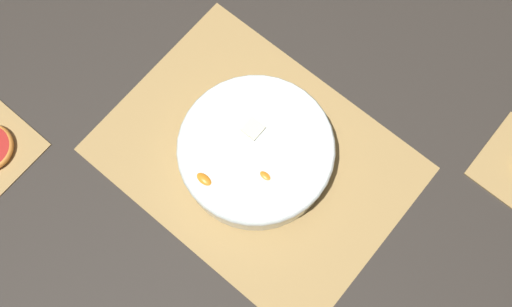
% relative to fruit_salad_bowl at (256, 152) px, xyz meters
% --- Properties ---
extents(ground_plane, '(6.00, 6.00, 0.00)m').
position_rel_fruit_salad_bowl_xyz_m(ground_plane, '(-0.00, 0.00, -0.04)').
color(ground_plane, '#2D2823').
extents(bamboo_mat_center, '(0.48, 0.36, 0.01)m').
position_rel_fruit_salad_bowl_xyz_m(bamboo_mat_center, '(-0.00, 0.00, -0.04)').
color(bamboo_mat_center, '#A8844C').
rests_on(bamboo_mat_center, ground_plane).
extents(fruit_salad_bowl, '(0.24, 0.24, 0.06)m').
position_rel_fruit_salad_bowl_xyz_m(fruit_salad_bowl, '(0.00, 0.00, 0.00)').
color(fruit_salad_bowl, silver).
rests_on(fruit_salad_bowl, bamboo_mat_center).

